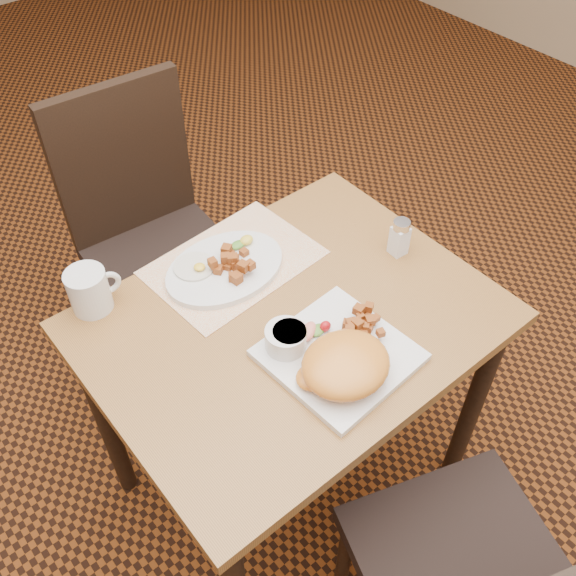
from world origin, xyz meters
The scene contains 15 objects.
ground centered at (0.00, 0.00, 0.00)m, with size 8.00×8.00×0.00m, color black.
table centered at (0.00, 0.00, 0.64)m, with size 0.90×0.70×0.75m.
chair_far centered at (0.02, 0.71, 0.54)m, with size 0.45×0.46×0.97m.
placemat centered at (0.00, 0.23, 0.75)m, with size 0.40×0.28×0.00m, color white.
plate_square centered at (0.01, -0.15, 0.76)m, with size 0.28×0.28×0.02m, color silver.
plate_oval centered at (-0.03, 0.22, 0.76)m, with size 0.30×0.23×0.02m, color silver, non-canonical shape.
hollandaise_mound centered at (-0.02, -0.20, 0.80)m, with size 0.19×0.17×0.07m.
ramekin centered at (-0.07, -0.06, 0.79)m, with size 0.09×0.09×0.05m.
garnish_sq centered at (0.00, -0.08, 0.78)m, with size 0.08×0.06×0.03m.
fried_egg centered at (-0.09, 0.26, 0.77)m, with size 0.10×0.10×0.02m.
garnish_ov centered at (0.05, 0.25, 0.78)m, with size 0.07×0.04×0.02m.
salt_shaker centered at (0.34, 0.00, 0.80)m, with size 0.04×0.04×0.10m.
coffee_mug centered at (-0.33, 0.32, 0.80)m, with size 0.12×0.09×0.10m.
home_fries_sq centered at (0.09, -0.13, 0.78)m, with size 0.12×0.10×0.04m.
home_fries_ov centered at (-0.02, 0.20, 0.79)m, with size 0.11×0.11×0.04m.
Camera 1 is at (-0.61, -0.74, 1.85)m, focal length 40.00 mm.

